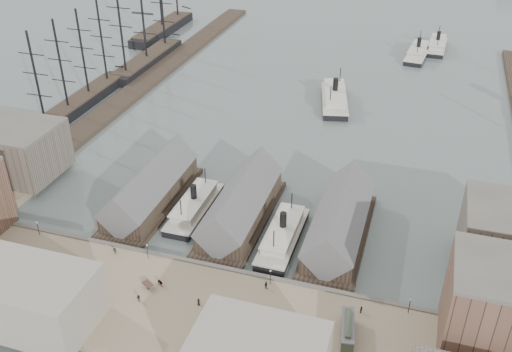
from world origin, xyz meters
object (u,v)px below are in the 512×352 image
(tram, at_px, (347,330))
(horse_cart_center, at_px, (156,283))
(horse_cart_right, at_px, (271,341))
(ferry_docked_west, at_px, (194,206))
(horse_cart_left, at_px, (29,251))

(tram, height_order, horse_cart_center, tram)
(horse_cart_right, bearing_deg, horse_cart_center, 69.34)
(ferry_docked_west, xyz_separation_m, tram, (46.88, -33.74, 1.67))
(ferry_docked_west, distance_m, horse_cart_left, 42.55)
(tram, relative_size, horse_cart_left, 2.20)
(horse_cart_right, bearing_deg, horse_cart_left, 76.75)
(tram, xyz_separation_m, horse_cart_center, (-42.64, 2.07, -0.98))
(horse_cart_left, bearing_deg, horse_cart_center, -59.80)
(ferry_docked_west, bearing_deg, horse_cart_right, -50.46)
(ferry_docked_west, relative_size, horse_cart_right, 5.55)
(ferry_docked_west, relative_size, horse_cart_left, 5.52)
(horse_cart_left, distance_m, horse_cart_center, 34.10)
(tram, bearing_deg, horse_cart_left, 168.21)
(ferry_docked_west, distance_m, horse_cart_center, 31.97)
(horse_cart_right, bearing_deg, tram, -70.00)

